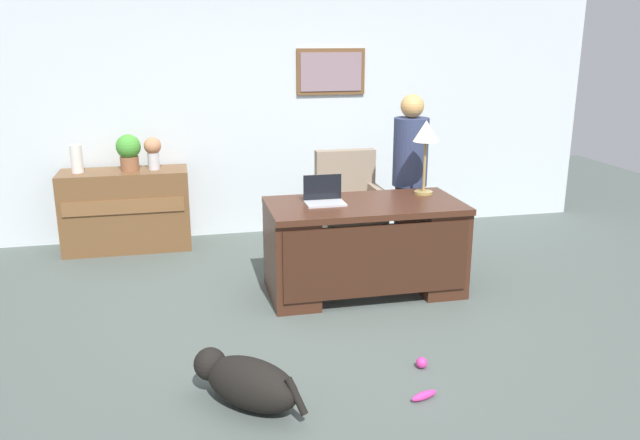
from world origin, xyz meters
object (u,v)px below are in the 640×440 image
(credenza, at_px, (126,210))
(desk_lamp, at_px, (426,136))
(dog_lying, at_px, (247,381))
(vase_with_flowers, at_px, (153,151))
(dog_toy_ball, at_px, (422,363))
(desk, at_px, (365,245))
(potted_plant, at_px, (129,151))
(dog_toy_bone, at_px, (424,396))
(person_standing, at_px, (409,179))
(vase_empty, at_px, (77,159))
(laptop, at_px, (324,196))
(armchair, at_px, (349,208))

(credenza, relative_size, desk_lamp, 1.96)
(dog_lying, xyz_separation_m, vase_with_flowers, (-0.56, 3.19, 0.85))
(dog_toy_ball, bearing_deg, desk, 90.16)
(potted_plant, xyz_separation_m, dog_toy_bone, (1.84, -3.36, -0.98))
(potted_plant, bearing_deg, dog_lying, -76.05)
(person_standing, xyz_separation_m, dog_toy_bone, (-0.72, -2.31, -0.80))
(dog_lying, height_order, dog_toy_bone, dog_lying)
(dog_toy_ball, bearing_deg, potted_plant, 123.22)
(person_standing, bearing_deg, dog_toy_ball, -107.02)
(vase_empty, bearing_deg, desk, -33.99)
(vase_empty, relative_size, dog_toy_bone, 1.46)
(laptop, bearing_deg, desk, -15.86)
(credenza, distance_m, vase_with_flowers, 0.67)
(dog_lying, xyz_separation_m, desk_lamp, (1.75, 1.75, 1.13))
(desk, xyz_separation_m, vase_with_flowers, (-1.73, 1.65, 0.58))
(person_standing, bearing_deg, desk, -134.55)
(potted_plant, bearing_deg, dog_toy_ball, -56.78)
(credenza, distance_m, dog_toy_bone, 3.88)
(laptop, bearing_deg, armchair, 63.37)
(desk_lamp, height_order, dog_toy_bone, desk_lamp)
(vase_empty, height_order, potted_plant, potted_plant)
(desk, xyz_separation_m, desk_lamp, (0.59, 0.21, 0.87))
(person_standing, relative_size, potted_plant, 4.45)
(armchair, distance_m, vase_empty, 2.71)
(potted_plant, bearing_deg, vase_with_flowers, 0.00)
(desk_lamp, distance_m, dog_toy_ball, 2.08)
(desk, bearing_deg, person_standing, 45.45)
(dog_lying, height_order, desk_lamp, desk_lamp)
(person_standing, distance_m, laptop, 1.07)
(credenza, distance_m, armchair, 2.25)
(laptop, bearing_deg, vase_with_flowers, 131.83)
(laptop, xyz_separation_m, potted_plant, (-1.63, 1.56, 0.17))
(potted_plant, relative_size, dog_toy_ball, 4.82)
(armchair, xyz_separation_m, potted_plant, (-2.09, 0.63, 0.54))
(credenza, height_order, dog_lying, credenza)
(dog_toy_ball, bearing_deg, vase_with_flowers, 120.01)
(credenza, bearing_deg, armchair, -16.09)
(armchair, bearing_deg, dog_toy_bone, -95.40)
(dog_toy_ball, bearing_deg, dog_lying, -170.68)
(laptop, distance_m, vase_empty, 2.63)
(vase_with_flowers, distance_m, dog_toy_ball, 3.59)
(credenza, distance_m, potted_plant, 0.61)
(armchair, xyz_separation_m, person_standing, (0.46, -0.42, 0.36))
(desk, distance_m, dog_toy_bone, 1.75)
(dog_lying, relative_size, vase_empty, 2.41)
(person_standing, bearing_deg, vase_empty, 161.16)
(desk, bearing_deg, vase_with_flowers, 136.24)
(desk, bearing_deg, credenza, 140.84)
(credenza, height_order, vase_empty, vase_empty)
(armchair, bearing_deg, person_standing, -41.88)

